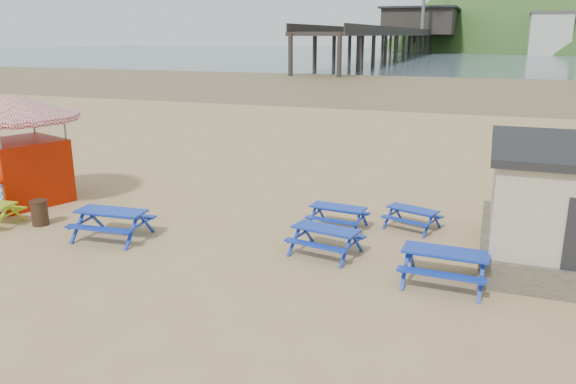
% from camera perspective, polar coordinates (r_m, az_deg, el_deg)
% --- Properties ---
extents(ground, '(400.00, 400.00, 0.00)m').
position_cam_1_polar(ground, '(17.22, -4.45, -4.21)').
color(ground, tan).
rests_on(ground, ground).
extents(wet_sand, '(400.00, 400.00, 0.00)m').
position_cam_1_polar(wet_sand, '(70.30, 14.55, 10.41)').
color(wet_sand, olive).
rests_on(wet_sand, ground).
extents(sea, '(400.00, 400.00, 0.00)m').
position_cam_1_polar(sea, '(184.95, 18.27, 13.09)').
color(sea, '#4B5E6C').
rests_on(sea, ground).
extents(picnic_table_blue_b, '(1.87, 1.68, 0.65)m').
position_cam_1_polar(picnic_table_blue_b, '(17.92, 12.51, -2.64)').
color(picnic_table_blue_b, '#1923AE').
rests_on(picnic_table_blue_b, ground).
extents(picnic_table_blue_c, '(1.83, 1.54, 0.71)m').
position_cam_1_polar(picnic_table_blue_c, '(17.58, 5.10, -2.58)').
color(picnic_table_blue_c, '#1923AE').
rests_on(picnic_table_blue_c, ground).
extents(picnic_table_blue_d, '(2.17, 1.80, 0.86)m').
position_cam_1_polar(picnic_table_blue_d, '(17.45, -17.42, -3.13)').
color(picnic_table_blue_d, '#1923AE').
rests_on(picnic_table_blue_d, ground).
extents(picnic_table_blue_e, '(2.05, 1.77, 0.76)m').
position_cam_1_polar(picnic_table_blue_e, '(15.51, 3.84, -4.98)').
color(picnic_table_blue_e, '#1923AE').
rests_on(picnic_table_blue_e, ground).
extents(picnic_table_blue_f, '(2.09, 1.71, 0.85)m').
position_cam_1_polar(picnic_table_blue_f, '(14.20, 15.61, -7.37)').
color(picnic_table_blue_f, '#1923AE').
rests_on(picnic_table_blue_f, ground).
extents(ice_cream_kiosk, '(5.52, 5.52, 3.86)m').
position_cam_1_polar(ice_cream_kiosk, '(21.94, -25.69, 5.17)').
color(ice_cream_kiosk, '#A81600').
rests_on(ice_cream_kiosk, ground).
extents(litter_bin, '(0.55, 0.55, 0.81)m').
position_cam_1_polar(litter_bin, '(19.46, -23.92, -1.92)').
color(litter_bin, '#3B2217').
rests_on(litter_bin, ground).
extents(pier, '(24.00, 220.00, 39.29)m').
position_cam_1_polar(pier, '(194.54, 13.03, 15.16)').
color(pier, black).
rests_on(pier, ground).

